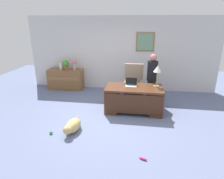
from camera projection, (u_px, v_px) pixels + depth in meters
ground_plane at (110, 119)px, 5.26m from camera, size 12.00×12.00×0.00m
back_wall at (121, 54)px, 7.23m from camera, size 7.00×0.16×2.70m
desk at (134, 99)px, 5.59m from camera, size 1.62×0.84×0.75m
credenza at (66, 79)px, 7.51m from camera, size 1.32×0.50×0.77m
armchair at (133, 85)px, 6.37m from camera, size 0.60×0.59×1.20m
person_standing at (152, 79)px, 6.09m from camera, size 0.32×0.32×1.57m
dog_lying at (72, 126)px, 4.61m from camera, size 0.38×0.73×0.30m
laptop at (131, 84)px, 5.58m from camera, size 0.32×0.22×0.22m
desk_lamp at (157, 70)px, 5.39m from camera, size 0.22×0.22×0.61m
vase_with_flowers at (74, 63)px, 7.25m from camera, size 0.17×0.17×0.38m
vase_empty at (61, 66)px, 7.36m from camera, size 0.11×0.11×0.25m
potted_plant at (65, 64)px, 7.31m from camera, size 0.24×0.24×0.36m
dog_toy_ball at (51, 133)px, 4.56m from camera, size 0.08×0.08×0.08m
dog_toy_bone at (143, 159)px, 3.72m from camera, size 0.17×0.11×0.05m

